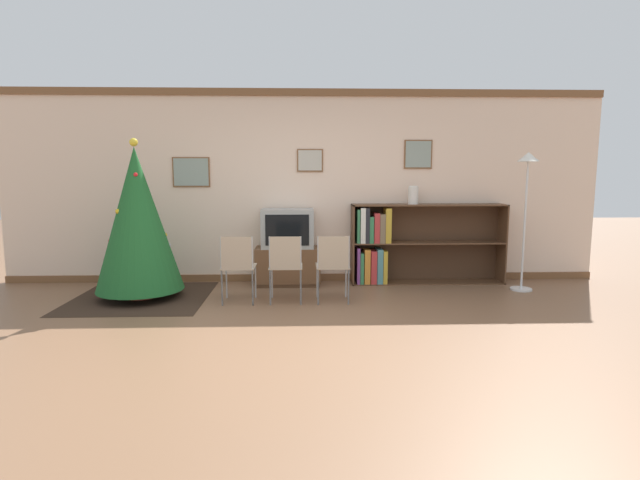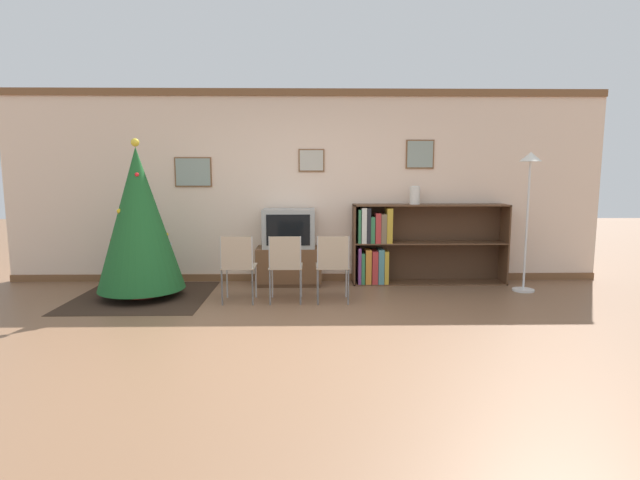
{
  "view_description": "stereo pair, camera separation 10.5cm",
  "coord_description": "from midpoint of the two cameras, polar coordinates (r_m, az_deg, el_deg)",
  "views": [
    {
      "loc": [
        -0.01,
        -4.52,
        1.58
      ],
      "look_at": [
        0.2,
        1.41,
        0.75
      ],
      "focal_mm": 28.0,
      "sensor_mm": 36.0,
      "label": 1
    },
    {
      "loc": [
        0.09,
        -4.52,
        1.58
      ],
      "look_at": [
        0.2,
        1.41,
        0.75
      ],
      "focal_mm": 28.0,
      "sensor_mm": 36.0,
      "label": 2
    }
  ],
  "objects": [
    {
      "name": "area_rug",
      "position": [
        6.69,
        -19.17,
        -6.13
      ],
      "size": [
        1.65,
        1.68,
        0.01
      ],
      "color": "#332319",
      "rests_on": "ground_plane"
    },
    {
      "name": "ground_plane",
      "position": [
        4.79,
        -1.46,
        -11.33
      ],
      "size": [
        24.0,
        24.0,
        0.0
      ],
      "primitive_type": "plane",
      "color": "brown"
    },
    {
      "name": "wall_back",
      "position": [
        7.13,
        -1.35,
        6.1
      ],
      "size": [
        8.44,
        0.11,
        2.7
      ],
      "color": "beige",
      "rests_on": "ground_plane"
    },
    {
      "name": "folding_chair_left",
      "position": [
        6.01,
        -8.87,
        -2.78
      ],
      "size": [
        0.4,
        0.4,
        0.82
      ],
      "color": "tan",
      "rests_on": "ground_plane"
    },
    {
      "name": "television",
      "position": [
        6.88,
        -3.14,
        1.35
      ],
      "size": [
        0.71,
        0.43,
        0.53
      ],
      "color": "#9E9E99",
      "rests_on": "tv_console"
    },
    {
      "name": "christmas_tree",
      "position": [
        6.53,
        -19.56,
        2.23
      ],
      "size": [
        1.06,
        1.06,
        1.96
      ],
      "color": "maroon",
      "rests_on": "area_rug"
    },
    {
      "name": "bookshelf",
      "position": [
        7.08,
        9.51,
        -0.51
      ],
      "size": [
        2.14,
        0.36,
        1.12
      ],
      "color": "brown",
      "rests_on": "ground_plane"
    },
    {
      "name": "folding_chair_right",
      "position": [
        5.96,
        1.98,
        -2.77
      ],
      "size": [
        0.4,
        0.4,
        0.82
      ],
      "color": "tan",
      "rests_on": "ground_plane"
    },
    {
      "name": "folding_chair_center",
      "position": [
        5.96,
        -3.47,
        -2.79
      ],
      "size": [
        0.4,
        0.4,
        0.82
      ],
      "color": "tan",
      "rests_on": "ground_plane"
    },
    {
      "name": "tv_console",
      "position": [
        6.96,
        -3.11,
        -2.97
      ],
      "size": [
        0.89,
        0.45,
        0.53
      ],
      "color": "#4C311E",
      "rests_on": "ground_plane"
    },
    {
      "name": "standing_lamp",
      "position": [
        7.01,
        23.19,
        5.78
      ],
      "size": [
        0.28,
        0.28,
        1.82
      ],
      "color": "silver",
      "rests_on": "ground_plane"
    },
    {
      "name": "vase",
      "position": [
        7.06,
        11.2,
        5.08
      ],
      "size": [
        0.14,
        0.14,
        0.25
      ],
      "color": "silver",
      "rests_on": "bookshelf"
    }
  ]
}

